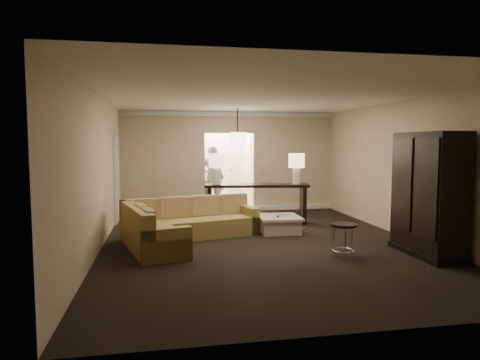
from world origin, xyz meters
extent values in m
plane|color=black|center=(0.00, 0.00, 0.00)|extent=(8.00, 8.00, 0.00)
cube|color=beige|center=(0.00, 4.00, 1.40)|extent=(6.00, 0.04, 2.80)
cube|color=beige|center=(0.00, -4.00, 1.40)|extent=(6.00, 0.04, 2.80)
cube|color=beige|center=(-3.00, 0.00, 1.40)|extent=(0.04, 8.00, 2.80)
cube|color=beige|center=(3.00, 0.00, 1.40)|extent=(0.04, 8.00, 2.80)
cube|color=white|center=(0.00, 0.00, 2.80)|extent=(6.00, 8.00, 0.02)
cube|color=white|center=(0.00, 3.95, 2.73)|extent=(6.00, 0.10, 0.12)
cube|color=white|center=(0.00, 3.95, 0.06)|extent=(6.00, 0.10, 0.12)
cube|color=silver|center=(-2.97, 2.80, 1.05)|extent=(0.05, 0.90, 2.10)
cube|color=silver|center=(0.00, 5.00, 0.00)|extent=(1.40, 2.00, 0.01)
cube|color=beige|center=(-0.70, 5.00, 1.40)|extent=(0.04, 2.00, 2.80)
cube|color=beige|center=(0.70, 5.00, 1.40)|extent=(0.04, 2.00, 2.80)
cube|color=beige|center=(0.00, 6.00, 1.40)|extent=(1.40, 0.04, 2.80)
cube|color=silver|center=(0.00, 5.97, 1.05)|extent=(0.90, 0.05, 2.10)
cube|color=brown|center=(-1.30, 0.76, 0.19)|extent=(2.84, 1.47, 0.38)
cube|color=brown|center=(-1.96, -0.49, 0.19)|extent=(1.11, 1.44, 0.38)
cube|color=brown|center=(-1.38, 1.05, 0.59)|extent=(2.69, 0.89, 0.42)
cube|color=brown|center=(-2.37, -0.12, 0.59)|extent=(0.76, 2.17, 0.42)
cube|color=brown|center=(-0.07, 1.08, 0.28)|extent=(0.38, 0.84, 0.56)
cube|color=brown|center=(-1.83, -1.02, 0.28)|extent=(0.84, 0.38, 0.56)
cube|color=#A07A55|center=(-2.33, 0.76, 0.61)|extent=(0.58, 0.28, 0.42)
cube|color=#A07A55|center=(-1.67, 0.93, 0.61)|extent=(0.58, 0.28, 0.42)
cube|color=#A07A55|center=(-1.01, 1.10, 0.61)|extent=(0.58, 0.28, 0.42)
cube|color=#A07A55|center=(-0.35, 1.27, 0.61)|extent=(0.58, 0.28, 0.42)
cube|color=#A07A55|center=(-2.28, -0.01, 0.61)|extent=(0.28, 0.56, 0.42)
cube|color=#A07A55|center=(-2.12, -0.62, 0.61)|extent=(0.28, 0.56, 0.42)
cube|color=silver|center=(0.59, 0.90, 0.15)|extent=(0.82, 0.82, 0.30)
cube|color=silver|center=(0.59, 0.90, 0.33)|extent=(0.91, 0.91, 0.05)
cube|color=black|center=(0.54, 0.86, 0.36)|extent=(0.05, 0.14, 0.02)
cube|color=#BAB0A2|center=(0.72, 1.03, 0.36)|extent=(0.20, 0.27, 0.01)
cube|color=black|center=(0.34, 2.00, 0.92)|extent=(2.52, 0.93, 0.07)
cube|color=black|center=(-0.77, 2.17, 0.45)|extent=(0.17, 0.51, 0.90)
cube|color=black|center=(1.44, 1.83, 0.45)|extent=(0.17, 0.51, 0.90)
cube|color=black|center=(0.34, 2.00, 0.13)|extent=(2.40, 0.86, 0.04)
cube|color=black|center=(2.60, -1.37, 1.06)|extent=(0.58, 1.41, 2.12)
cube|color=black|center=(2.30, -1.72, 1.21)|extent=(0.03, 0.63, 1.61)
cube|color=black|center=(2.30, -1.02, 1.21)|extent=(0.03, 0.63, 1.61)
cube|color=black|center=(2.60, -1.37, 0.05)|extent=(0.63, 1.47, 0.10)
cylinder|color=black|center=(1.14, -1.20, 0.54)|extent=(0.45, 0.45, 0.04)
torus|color=silver|center=(1.14, -1.20, 0.10)|extent=(0.37, 0.37, 0.02)
cylinder|color=silver|center=(1.31, -1.15, 0.27)|extent=(0.02, 0.02, 0.53)
cylinder|color=silver|center=(1.02, -1.08, 0.27)|extent=(0.02, 0.02, 0.53)
cylinder|color=silver|center=(1.10, -1.37, 0.27)|extent=(0.02, 0.02, 0.53)
cylinder|color=white|center=(-0.60, 2.15, 1.15)|extent=(0.18, 0.18, 0.39)
cylinder|color=#FAECBB|center=(-0.60, 2.15, 1.51)|extent=(0.38, 0.38, 0.34)
cylinder|color=white|center=(1.28, 1.85, 1.15)|extent=(0.18, 0.18, 0.39)
cylinder|color=#FAECBB|center=(1.28, 1.85, 1.51)|extent=(0.38, 0.38, 0.34)
cylinder|color=black|center=(0.00, 2.70, 2.50)|extent=(0.02, 0.02, 0.60)
cube|color=#FFE9C6|center=(0.00, 2.70, 1.95)|extent=(0.38, 0.38, 0.48)
imported|color=beige|center=(-0.45, 4.30, 1.02)|extent=(0.86, 0.70, 2.04)
camera|label=1|loc=(-1.88, -7.91, 1.94)|focal=32.00mm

